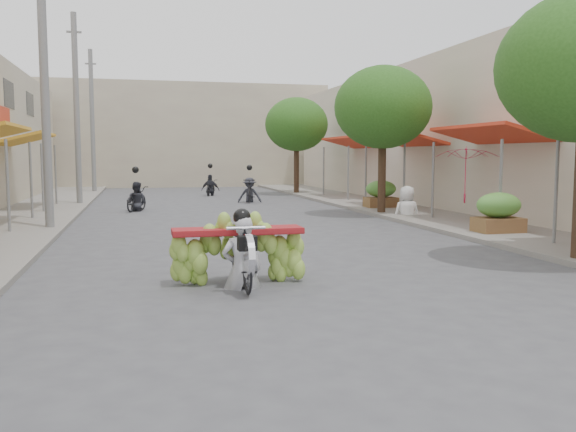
% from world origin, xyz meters
% --- Properties ---
extents(ground, '(120.00, 120.00, 0.00)m').
position_xyz_m(ground, '(0.00, 0.00, 0.00)').
color(ground, '#4E4E52').
rests_on(ground, ground).
extents(sidewalk_left, '(4.00, 60.00, 0.12)m').
position_xyz_m(sidewalk_left, '(-7.00, 15.00, 0.06)').
color(sidewalk_left, gray).
rests_on(sidewalk_left, ground).
extents(sidewalk_right, '(4.00, 60.00, 0.12)m').
position_xyz_m(sidewalk_right, '(7.00, 15.00, 0.06)').
color(sidewalk_right, gray).
rests_on(sidewalk_right, ground).
extents(shophouse_row_right, '(9.77, 40.00, 6.00)m').
position_xyz_m(shophouse_row_right, '(11.99, 14.00, 3.00)').
color(shophouse_row_right, beige).
rests_on(shophouse_row_right, ground).
extents(far_building, '(20.00, 6.00, 7.00)m').
position_xyz_m(far_building, '(0.00, 38.00, 3.50)').
color(far_building, '#B2A68D').
rests_on(far_building, ground).
extents(utility_pole_mid, '(0.60, 0.24, 8.00)m').
position_xyz_m(utility_pole_mid, '(-5.40, 12.00, 4.03)').
color(utility_pole_mid, slate).
rests_on(utility_pole_mid, ground).
extents(utility_pole_far, '(0.60, 0.24, 8.00)m').
position_xyz_m(utility_pole_far, '(-5.40, 21.00, 4.03)').
color(utility_pole_far, slate).
rests_on(utility_pole_far, ground).
extents(utility_pole_back, '(0.60, 0.24, 8.00)m').
position_xyz_m(utility_pole_back, '(-5.40, 30.00, 4.03)').
color(utility_pole_back, slate).
rests_on(utility_pole_back, ground).
extents(street_tree_mid, '(3.40, 3.40, 5.25)m').
position_xyz_m(street_tree_mid, '(5.40, 14.00, 3.78)').
color(street_tree_mid, '#3A2719').
rests_on(street_tree_mid, ground).
extents(street_tree_far, '(3.40, 3.40, 5.25)m').
position_xyz_m(street_tree_far, '(5.40, 26.00, 3.78)').
color(street_tree_far, '#3A2719').
rests_on(street_tree_far, ground).
extents(produce_crate_mid, '(1.20, 0.88, 1.16)m').
position_xyz_m(produce_crate_mid, '(6.20, 8.00, 0.71)').
color(produce_crate_mid, brown).
rests_on(produce_crate_mid, ground).
extents(produce_crate_far, '(1.20, 0.88, 1.16)m').
position_xyz_m(produce_crate_far, '(6.20, 16.00, 0.71)').
color(produce_crate_far, brown).
rests_on(produce_crate_far, ground).
extents(banana_motorbike, '(2.20, 1.92, 2.17)m').
position_xyz_m(banana_motorbike, '(-1.37, 3.55, 0.72)').
color(banana_motorbike, black).
rests_on(banana_motorbike, ground).
extents(market_umbrella, '(2.07, 2.07, 1.58)m').
position_xyz_m(market_umbrella, '(5.81, 8.98, 2.39)').
color(market_umbrella, '#A21531').
rests_on(market_umbrella, ground).
extents(pedestrian, '(0.98, 0.61, 1.94)m').
position_xyz_m(pedestrian, '(5.97, 13.12, 1.09)').
color(pedestrian, white).
rests_on(pedestrian, ground).
extents(bg_motorbike_a, '(1.19, 1.76, 1.95)m').
position_xyz_m(bg_motorbike_a, '(-3.06, 17.84, 0.74)').
color(bg_motorbike_a, black).
rests_on(bg_motorbike_a, ground).
extents(bg_motorbike_b, '(1.15, 1.97, 1.95)m').
position_xyz_m(bg_motorbike_b, '(1.92, 21.07, 0.82)').
color(bg_motorbike_b, black).
rests_on(bg_motorbike_b, ground).
extents(bg_motorbike_c, '(1.10, 1.59, 1.95)m').
position_xyz_m(bg_motorbike_c, '(0.73, 26.13, 0.82)').
color(bg_motorbike_c, black).
rests_on(bg_motorbike_c, ground).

